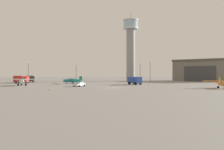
# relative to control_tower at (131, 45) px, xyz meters

# --- Properties ---
(ground_plane) EXTENTS (400.00, 400.00, 0.00)m
(ground_plane) POSITION_rel_control_tower_xyz_m (-11.14, -63.97, -19.40)
(ground_plane) COLOR gray
(control_tower) EXTENTS (8.27, 8.27, 36.87)m
(control_tower) POSITION_rel_control_tower_xyz_m (0.00, 0.00, 0.00)
(control_tower) COLOR gray
(control_tower) RESTS_ON ground_plane
(hangar) EXTENTS (35.91, 34.92, 11.15)m
(hangar) POSITION_rel_control_tower_xyz_m (39.40, -4.14, -13.80)
(hangar) COLOR #6B665B
(hangar) RESTS_ON ground_plane
(airplane_white) EXTENTS (10.54, 8.35, 3.18)m
(airplane_white) POSITION_rel_control_tower_xyz_m (-40.42, -51.86, -17.91)
(airplane_white) COLOR white
(airplane_white) RESTS_ON ground_plane
(airplane_teal) EXTENTS (7.68, 9.73, 2.92)m
(airplane_teal) POSITION_rel_control_tower_xyz_m (-26.09, -36.71, -18.04)
(airplane_teal) COLOR teal
(airplane_teal) RESTS_ON ground_plane
(airplane_orange) EXTENTS (10.24, 8.00, 3.01)m
(airplane_orange) POSITION_rel_control_tower_xyz_m (18.43, -66.88, -17.99)
(airplane_orange) COLOR orange
(airplane_orange) RESTS_ON ground_plane
(truck_box_blue) EXTENTS (4.82, 6.81, 2.81)m
(truck_box_blue) POSITION_rel_control_tower_xyz_m (-2.86, -44.44, -17.78)
(truck_box_blue) COLOR #38383D
(truck_box_blue) RESTS_ON ground_plane
(truck_fuel_tanker_black) EXTENTS (6.34, 6.30, 3.04)m
(truck_fuel_tanker_black) POSITION_rel_control_tower_xyz_m (-47.42, -22.75, -17.70)
(truck_fuel_tanker_black) COLOR #38383D
(truck_fuel_tanker_black) RESTS_ON ground_plane
(truck_box_red) EXTENTS (5.96, 3.78, 3.04)m
(truck_box_red) POSITION_rel_control_tower_xyz_m (-47.30, -32.73, -17.68)
(truck_box_red) COLOR #38383D
(truck_box_red) RESTS_ON ground_plane
(car_white) EXTENTS (3.64, 4.69, 1.37)m
(car_white) POSITION_rel_control_tower_xyz_m (-21.21, -56.96, -18.66)
(car_white) COLOR white
(car_white) RESTS_ON ground_plane
(light_post_west) EXTENTS (0.44, 0.44, 8.35)m
(light_post_west) POSITION_rel_control_tower_xyz_m (-28.12, -9.35, -14.40)
(light_post_west) COLOR #38383D
(light_post_west) RESTS_ON ground_plane
(light_post_east) EXTENTS (0.44, 0.44, 9.48)m
(light_post_east) POSITION_rel_control_tower_xyz_m (-50.78, -12.66, -13.81)
(light_post_east) COLOR #38383D
(light_post_east) RESTS_ON ground_plane
(light_post_north) EXTENTS (0.44, 0.44, 9.71)m
(light_post_north) POSITION_rel_control_tower_xyz_m (6.76, -21.48, -13.69)
(light_post_north) COLOR #38383D
(light_post_north) RESTS_ON ground_plane
(light_post_centre) EXTENTS (0.44, 0.44, 9.22)m
(light_post_centre) POSITION_rel_control_tower_xyz_m (3.62, -11.18, -13.94)
(light_post_centre) COLOR #38383D
(light_post_centre) RESTS_ON ground_plane
(traffic_cone_near_left) EXTENTS (0.36, 0.36, 0.73)m
(traffic_cone_near_left) POSITION_rel_control_tower_xyz_m (-11.40, -58.81, -19.03)
(traffic_cone_near_left) COLOR black
(traffic_cone_near_left) RESTS_ON ground_plane
(traffic_cone_near_right) EXTENTS (0.36, 0.36, 0.71)m
(traffic_cone_near_right) POSITION_rel_control_tower_xyz_m (-26.71, -71.88, -19.05)
(traffic_cone_near_right) COLOR black
(traffic_cone_near_right) RESTS_ON ground_plane
(traffic_cone_mid_apron) EXTENTS (0.36, 0.36, 0.56)m
(traffic_cone_mid_apron) POSITION_rel_control_tower_xyz_m (-30.71, -52.98, -19.12)
(traffic_cone_mid_apron) COLOR black
(traffic_cone_mid_apron) RESTS_ON ground_plane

